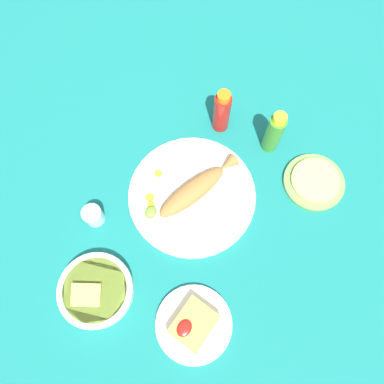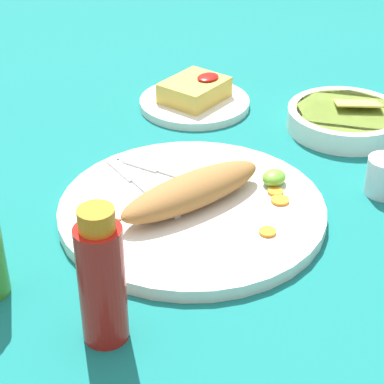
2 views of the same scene
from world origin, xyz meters
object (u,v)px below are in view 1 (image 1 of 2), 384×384
(hot_sauce_bottle_green, at_px, (274,133))
(hot_sauce_bottle_red, at_px, (222,112))
(fried_fish, at_px, (196,189))
(fork_near, at_px, (220,212))
(tortilla_plate, at_px, (314,182))
(guacamole_bowl, at_px, (96,290))
(side_plate_fries, at_px, (194,324))
(salt_cup, at_px, (94,216))
(main_plate, at_px, (192,195))
(fork_far, at_px, (208,223))

(hot_sauce_bottle_green, bearing_deg, hot_sauce_bottle_red, -79.24)
(fried_fish, xyz_separation_m, hot_sauce_bottle_green, (-0.26, 0.09, 0.04))
(fork_near, height_order, tortilla_plate, fork_near)
(fried_fish, xyz_separation_m, guacamole_bowl, (0.38, -0.05, -0.02))
(hot_sauce_bottle_red, xyz_separation_m, guacamole_bowl, (0.61, 0.02, -0.06))
(hot_sauce_bottle_green, relative_size, tortilla_plate, 0.93)
(side_plate_fries, bearing_deg, salt_cup, -99.60)
(main_plate, relative_size, fried_fish, 1.32)
(fork_far, distance_m, tortilla_plate, 0.34)
(fork_near, relative_size, tortilla_plate, 1.01)
(salt_cup, bearing_deg, fork_far, 122.63)
(fork_near, relative_size, salt_cup, 3.24)
(fork_near, relative_size, fork_far, 0.97)
(main_plate, height_order, hot_sauce_bottle_green, hot_sauce_bottle_green)
(fork_far, distance_m, guacamole_bowl, 0.35)
(hot_sauce_bottle_green, bearing_deg, main_plate, -18.72)
(hot_sauce_bottle_green, height_order, tortilla_plate, hot_sauce_bottle_green)
(fork_far, distance_m, side_plate_fries, 0.27)
(fork_far, height_order, salt_cup, salt_cup)
(fork_near, height_order, side_plate_fries, fork_near)
(salt_cup, relative_size, tortilla_plate, 0.31)
(hot_sauce_bottle_green, relative_size, salt_cup, 2.99)
(side_plate_fries, distance_m, guacamole_bowl, 0.27)
(fork_far, height_order, guacamole_bowl, guacamole_bowl)
(fork_near, relative_size, hot_sauce_bottle_green, 1.09)
(hot_sauce_bottle_green, relative_size, side_plate_fries, 0.84)
(fork_near, distance_m, side_plate_fries, 0.31)
(main_plate, xyz_separation_m, hot_sauce_bottle_red, (-0.24, -0.07, 0.07))
(fork_near, xyz_separation_m, guacamole_bowl, (0.37, -0.14, 0.00))
(fork_far, xyz_separation_m, hot_sauce_bottle_red, (-0.28, -0.15, 0.06))
(fried_fish, height_order, fork_near, fried_fish)
(tortilla_plate, bearing_deg, fork_far, -32.08)
(salt_cup, relative_size, guacamole_bowl, 0.28)
(main_plate, distance_m, tortilla_plate, 0.36)
(fork_near, xyz_separation_m, tortilla_plate, (-0.24, 0.17, -0.01))
(fork_near, distance_m, salt_cup, 0.35)
(hot_sauce_bottle_red, bearing_deg, hot_sauce_bottle_green, 100.76)
(fried_fish, height_order, hot_sauce_bottle_green, hot_sauce_bottle_green)
(fork_near, bearing_deg, hot_sauce_bottle_green, 109.03)
(fork_far, height_order, side_plate_fries, fork_far)
(fried_fish, bearing_deg, tortilla_plate, 146.27)
(main_plate, bearing_deg, side_plate_fries, 36.71)
(main_plate, height_order, fried_fish, fried_fish)
(hot_sauce_bottle_green, bearing_deg, guacamole_bowl, -12.29)
(fork_near, bearing_deg, fried_fish, -167.92)
(hot_sauce_bottle_red, height_order, guacamole_bowl, hot_sauce_bottle_red)
(hot_sauce_bottle_red, bearing_deg, fork_near, 34.27)
(hot_sauce_bottle_red, xyz_separation_m, side_plate_fries, (0.52, 0.28, -0.07))
(hot_sauce_bottle_red, relative_size, salt_cup, 2.98)
(hot_sauce_bottle_green, distance_m, guacamole_bowl, 0.65)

